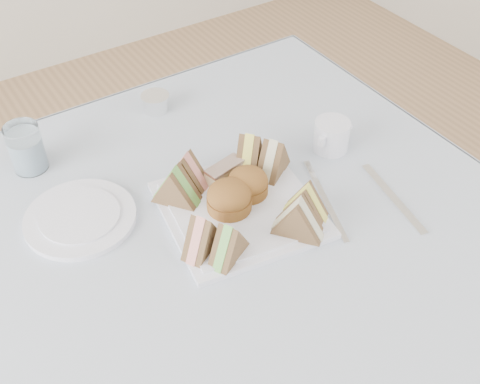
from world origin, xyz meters
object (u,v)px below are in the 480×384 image
table (236,347)px  creamer_jug (331,136)px  serving_plate (240,210)px  water_glass (26,148)px

table → creamer_jug: 0.51m
table → serving_plate: serving_plate is taller
table → serving_plate: bearing=44.9°
serving_plate → water_glass: 0.43m
creamer_jug → water_glass: bearing=130.9°
table → water_glass: water_glass is taller
serving_plate → table: bearing=-126.4°
creamer_jug → table: bearing=174.7°
water_glass → creamer_jug: (0.53, -0.27, -0.02)m
table → water_glass: size_ratio=9.19×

